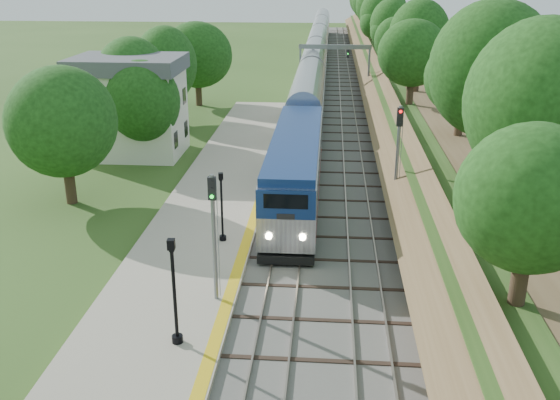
# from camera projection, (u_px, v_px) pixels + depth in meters

# --- Properties ---
(ground) EXTENTS (320.00, 320.00, 0.00)m
(ground) POSITION_uv_depth(u_px,v_px,m) (266.00, 393.00, 22.79)
(ground) COLOR #2D4C19
(ground) RESTS_ON ground
(trackbed) EXTENTS (9.50, 170.00, 0.28)m
(trackbed) POSITION_uv_depth(u_px,v_px,m) (329.00, 90.00, 78.61)
(trackbed) COLOR #4C4944
(trackbed) RESTS_ON ground
(platform) EXTENTS (6.40, 68.00, 0.38)m
(platform) POSITION_uv_depth(u_px,v_px,m) (208.00, 219.00, 38.04)
(platform) COLOR #A59A85
(platform) RESTS_ON ground
(yellow_stripe) EXTENTS (0.55, 68.00, 0.01)m
(yellow_stripe) POSITION_uv_depth(u_px,v_px,m) (254.00, 217.00, 37.76)
(yellow_stripe) COLOR gold
(yellow_stripe) RESTS_ON platform
(embankment) EXTENTS (10.64, 170.00, 11.70)m
(embankment) POSITION_uv_depth(u_px,v_px,m) (397.00, 75.00, 77.33)
(embankment) COLOR brown
(embankment) RESTS_ON ground
(station_building) EXTENTS (8.60, 6.60, 8.00)m
(station_building) POSITION_uv_depth(u_px,v_px,m) (131.00, 106.00, 50.39)
(station_building) COLOR white
(station_building) RESTS_ON ground
(signal_gantry) EXTENTS (8.40, 0.38, 6.20)m
(signal_gantry) POSITION_uv_depth(u_px,v_px,m) (334.00, 57.00, 72.23)
(signal_gantry) COLOR slate
(signal_gantry) RESTS_ON ground
(trees_behind_platform) EXTENTS (7.82, 53.32, 7.21)m
(trees_behind_platform) POSITION_uv_depth(u_px,v_px,m) (129.00, 129.00, 41.32)
(trees_behind_platform) COLOR #332316
(trees_behind_platform) RESTS_ON ground
(train) EXTENTS (3.04, 121.97, 4.47)m
(train) POSITION_uv_depth(u_px,v_px,m) (316.00, 60.00, 87.24)
(train) COLOR black
(train) RESTS_ON trackbed
(lamppost_mid) EXTENTS (0.45, 0.45, 4.56)m
(lamppost_mid) POSITION_uv_depth(u_px,v_px,m) (175.00, 298.00, 24.53)
(lamppost_mid) COLOR black
(lamppost_mid) RESTS_ON platform
(lamppost_far) EXTENTS (0.39, 0.39, 3.92)m
(lamppost_far) POSITION_uv_depth(u_px,v_px,m) (222.00, 211.00, 34.04)
(lamppost_far) COLOR black
(lamppost_far) RESTS_ON platform
(signal_platform) EXTENTS (0.35, 0.28, 5.96)m
(signal_platform) POSITION_uv_depth(u_px,v_px,m) (214.00, 225.00, 27.29)
(signal_platform) COLOR slate
(signal_platform) RESTS_ON platform
(signal_farside) EXTENTS (0.38, 0.30, 6.87)m
(signal_farside) POSITION_uv_depth(u_px,v_px,m) (398.00, 150.00, 37.42)
(signal_farside) COLOR slate
(signal_farside) RESTS_ON ground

